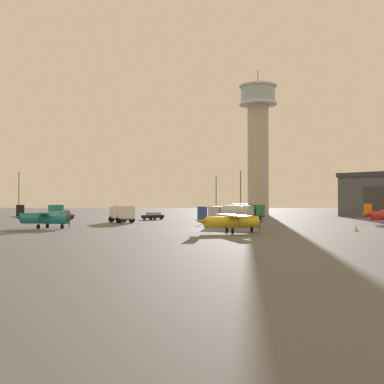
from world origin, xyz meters
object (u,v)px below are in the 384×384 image
Objects in this scene: airplane_teal at (44,218)px; light_post_east at (241,190)px; control_tower at (258,138)px; truck_flatbed_teal at (59,212)px; light_post_centre at (19,190)px; light_post_west at (216,192)px; truck_fuel_tanker_green at (248,211)px; car_black at (153,216)px; truck_box_white at (122,213)px; airplane_yellow at (231,221)px; traffic_cone_near_left at (356,228)px; truck_fuel_tanker_silver at (231,214)px.

airplane_teal is 47.19m from light_post_east.
control_tower is 55.47m from truck_flatbed_teal.
light_post_west is at bearing 1.46° from light_post_centre.
control_tower is at bearing 78.66° from light_post_east.
truck_fuel_tanker_green is at bearing -17.80° from light_post_centre.
control_tower is at bearing -176.82° from car_black.
light_post_east is at bearing -73.83° from truck_box_white.
airplane_teal is at bearing -115.40° from control_tower.
truck_box_white is 1.32× the size of car_black.
car_black is (-14.23, 37.36, -0.60)m from airplane_yellow.
control_tower is at bearing -59.12° from truck_box_white.
car_black is at bearing -152.78° from light_post_east.
airplane_yellow is 13.81× the size of traffic_cone_near_left.
car_black is 0.45× the size of light_post_centre.
truck_fuel_tanker_green is 36.55m from truck_flatbed_teal.
truck_fuel_tanker_green is 53.29m from light_post_centre.
truck_fuel_tanker_green is 0.61× the size of light_post_east.
traffic_cone_near_left is (31.74, -20.02, -1.22)m from truck_box_white.
truck_fuel_tanker_silver is 1.03× the size of truck_fuel_tanker_green.
truck_fuel_tanker_green reaches higher than truck_box_white.
airplane_teal reaches higher than car_black.
car_black is at bearing -146.76° from truck_flatbed_teal.
light_post_west is 52.97m from traffic_cone_near_left.
airplane_yellow is 54.27m from light_post_west.
truck_flatbed_teal is at bearing -9.47° from truck_fuel_tanker_silver.
truck_flatbed_teal is 1.29× the size of car_black.
truck_fuel_tanker_silver reaches higher than truck_flatbed_teal.
light_post_centre is at bearing 115.13° from airplane_yellow.
truck_flatbed_teal is 36.37m from light_post_east.
airplane_yellow is 1.05× the size of light_post_west.
truck_flatbed_teal is at bearing -141.07° from control_tower.
traffic_cone_near_left is at bearing -73.91° from light_post_east.
truck_box_white is 24.16m from truck_fuel_tanker_green.
light_post_east is at bearing -8.02° from light_post_centre.
truck_box_white is 0.65× the size of light_post_west.
truck_box_white is (-24.95, -47.85, -18.18)m from control_tower.
traffic_cone_near_left is (6.79, -67.87, -19.40)m from control_tower.
airplane_teal is 33.92m from truck_flatbed_teal.
control_tower reaches higher than truck_fuel_tanker_silver.
truck_flatbed_teal is (-15.75, 14.97, -0.24)m from truck_box_white.
truck_box_white is 1.02× the size of truck_flatbed_teal.
truck_box_white is 33.40m from light_post_west.
truck_flatbed_teal is 0.64× the size of light_post_west.
airplane_yellow is at bearing -105.02° from truck_fuel_tanker_green.
truck_fuel_tanker_green is at bearing 68.08° from airplane_yellow.
light_post_west is (-6.17, 17.37, 3.77)m from truck_fuel_tanker_green.
airplane_yellow is at bearing -87.10° from light_post_west.
truck_fuel_tanker_green is (26.82, 30.00, 0.31)m from airplane_teal.
light_post_east is 50.06m from light_post_centre.
airplane_teal is at bearing 145.32° from truck_flatbed_teal.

